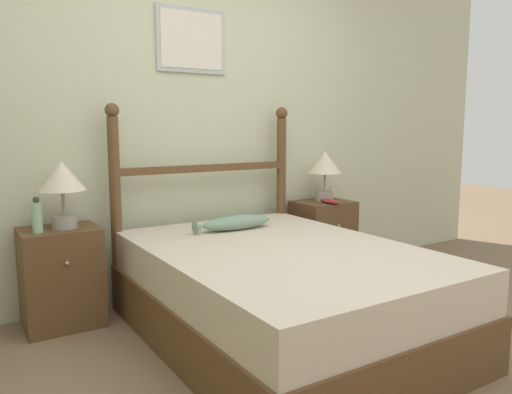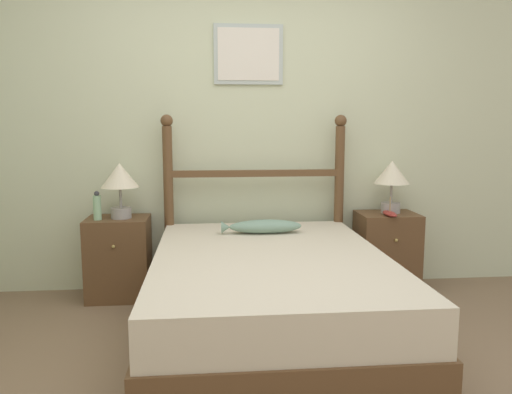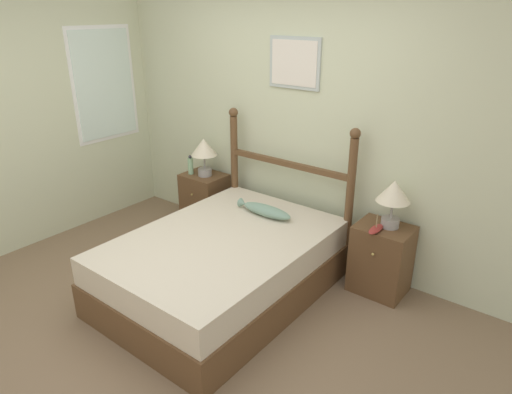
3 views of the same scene
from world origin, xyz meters
name	(u,v)px [view 3 (image 3 of 3)]	position (x,y,z in m)	size (l,w,h in m)	color
ground_plane	(164,326)	(0.00, 0.00, 0.00)	(16.00, 16.00, 0.00)	#7A6047
wall_back	(293,123)	(0.00, 1.73, 1.28)	(6.40, 0.08, 2.55)	beige
wall_left	(2,124)	(-2.13, 0.02, 1.28)	(0.08, 6.40, 2.55)	beige
bed	(223,266)	(0.07, 0.62, 0.27)	(1.40, 1.96, 0.54)	brown
headboard	(287,181)	(0.07, 1.57, 0.75)	(1.42, 0.09, 1.37)	brown
nightstand_left	(205,201)	(-0.97, 1.49, 0.31)	(0.45, 0.39, 0.61)	brown
nightstand_right	(381,259)	(1.10, 1.49, 0.31)	(0.45, 0.39, 0.61)	brown
table_lamp_left	(204,150)	(-0.94, 1.48, 0.90)	(0.28, 0.28, 0.41)	gray
table_lamp_right	(394,195)	(1.13, 1.51, 0.90)	(0.28, 0.28, 0.41)	gray
bottle	(191,165)	(-1.10, 1.42, 0.71)	(0.06, 0.06, 0.21)	#99C699
model_boat	(376,229)	(1.07, 1.37, 0.63)	(0.08, 0.22, 0.15)	maroon
fish_pillow	(265,210)	(0.09, 1.19, 0.59)	(0.57, 0.15, 0.10)	gray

